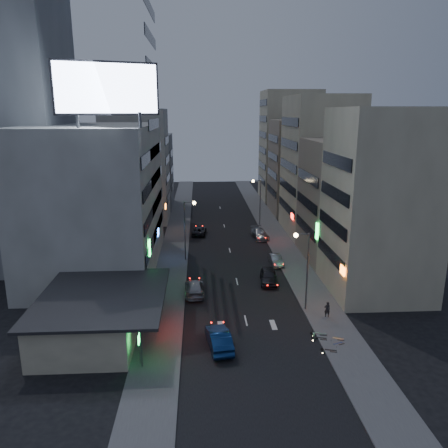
{
  "coord_description": "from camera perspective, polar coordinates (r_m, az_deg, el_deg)",
  "views": [
    {
      "loc": [
        -4.32,
        -34.2,
        19.57
      ],
      "look_at": [
        -1.47,
        15.2,
        6.77
      ],
      "focal_mm": 35.0,
      "sensor_mm": 36.0,
      "label": 1
    }
  ],
  "objects": [
    {
      "name": "parked_car_right_far",
      "position": [
        69.39,
        4.68,
        -1.28
      ],
      "size": [
        2.76,
        5.42,
        1.51
      ],
      "primitive_type": "imported",
      "rotation": [
        0.0,
        0.0,
        0.13
      ],
      "color": "#9A9EA2",
      "rests_on": "ground"
    },
    {
      "name": "parked_car_left",
      "position": [
        71.44,
        -3.26,
        -0.87
      ],
      "size": [
        2.59,
        4.87,
        1.3
      ],
      "primitive_type": "imported",
      "rotation": [
        0.0,
        0.0,
        3.05
      ],
      "color": "#27272C",
      "rests_on": "ground"
    },
    {
      "name": "street_lamp_right_near",
      "position": [
        43.84,
        10.4,
        -4.65
      ],
      "size": [
        1.6,
        0.44,
        8.02
      ],
      "color": "#595B60",
      "rests_on": "sidewalk_right"
    },
    {
      "name": "parked_car_right_mid",
      "position": [
        57.87,
        6.77,
        -4.67
      ],
      "size": [
        1.62,
        4.08,
        1.32
      ],
      "primitive_type": "imported",
      "rotation": [
        0.0,
        0.0,
        0.05
      ],
      "color": "#9FA1A7",
      "rests_on": "ground"
    },
    {
      "name": "scooter_blue",
      "position": [
        40.45,
        15.18,
        -14.0
      ],
      "size": [
        1.03,
        1.68,
        0.98
      ],
      "primitive_type": null,
      "rotation": [
        0.0,
        0.0,
        1.91
      ],
      "color": "navy",
      "rests_on": "sidewalk_right"
    },
    {
      "name": "sidewalk_right",
      "position": [
        68.22,
        7.24,
        -2.23
      ],
      "size": [
        4.0,
        120.0,
        0.12
      ],
      "primitive_type": "cube",
      "color": "#4C4C4F",
      "rests_on": "ground"
    },
    {
      "name": "street_lamp_left",
      "position": [
        57.99,
        -4.77,
        0.28
      ],
      "size": [
        1.6,
        0.44,
        8.02
      ],
      "color": "#595B60",
      "rests_on": "sidewalk_left"
    },
    {
      "name": "grey_tower",
      "position": [
        61.22,
        -24.51,
        10.83
      ],
      "size": [
        10.0,
        14.0,
        34.0
      ],
      "primitive_type": "cube",
      "color": "gray",
      "rests_on": "ground"
    },
    {
      "name": "ground",
      "position": [
        39.64,
        3.51,
        -15.11
      ],
      "size": [
        180.0,
        180.0,
        0.0
      ],
      "primitive_type": "plane",
      "color": "black",
      "rests_on": "ground"
    },
    {
      "name": "far_right_b",
      "position": [
        100.56,
        8.49,
        10.04
      ],
      "size": [
        12.0,
        12.0,
        24.0
      ],
      "primitive_type": "cube",
      "color": "beige",
      "rests_on": "ground"
    },
    {
      "name": "food_court",
      "position": [
        41.37,
        -16.69,
        -11.31
      ],
      "size": [
        11.0,
        13.0,
        3.88
      ],
      "color": "beige",
      "rests_on": "ground"
    },
    {
      "name": "shophouse_near",
      "position": [
        49.63,
        19.7,
        2.53
      ],
      "size": [
        10.0,
        11.0,
        20.0
      ],
      "primitive_type": "cube",
      "color": "beige",
      "rests_on": "ground"
    },
    {
      "name": "far_right_a",
      "position": [
        87.14,
        9.95,
        7.33
      ],
      "size": [
        11.0,
        12.0,
        18.0
      ],
      "primitive_type": "cube",
      "color": "gray",
      "rests_on": "ground"
    },
    {
      "name": "scooter_black_b",
      "position": [
        40.7,
        13.34,
        -13.64
      ],
      "size": [
        1.04,
        1.78,
        1.03
      ],
      "primitive_type": null,
      "rotation": [
        0.0,
        0.0,
        1.27
      ],
      "color": "black",
      "rests_on": "sidewalk_right"
    },
    {
      "name": "street_lamp_right_far",
      "position": [
        76.23,
        4.47,
        3.73
      ],
      "size": [
        1.6,
        0.44,
        8.02
      ],
      "color": "#595B60",
      "rests_on": "sidewalk_right"
    },
    {
      "name": "sidewalk_left",
      "position": [
        67.2,
        -6.31,
        -2.46
      ],
      "size": [
        4.0,
        120.0,
        0.12
      ],
      "primitive_type": "cube",
      "color": "#4C4C4F",
      "rests_on": "ground"
    },
    {
      "name": "road_car_blue",
      "position": [
        38.36,
        -0.68,
        -14.75
      ],
      "size": [
        2.42,
        5.21,
        1.66
      ],
      "primitive_type": "imported",
      "rotation": [
        0.0,
        0.0,
        3.28
      ],
      "color": "navy",
      "rests_on": "ground"
    },
    {
      "name": "shophouse_far",
      "position": [
        72.35,
        12.31,
        7.38
      ],
      "size": [
        10.0,
        14.0,
        22.0
      ],
      "primitive_type": "cube",
      "color": "beige",
      "rests_on": "ground"
    },
    {
      "name": "shophouse_mid",
      "position": [
        60.7,
        15.84,
        2.97
      ],
      "size": [
        11.0,
        12.0,
        16.0
      ],
      "primitive_type": "cube",
      "color": "gray",
      "rests_on": "ground"
    },
    {
      "name": "far_left_b",
      "position": [
        93.72,
        -10.51,
        6.87
      ],
      "size": [
        12.0,
        10.0,
        15.0
      ],
      "primitive_type": "cube",
      "color": "gray",
      "rests_on": "ground"
    },
    {
      "name": "person",
      "position": [
        44.4,
        13.33,
        -10.79
      ],
      "size": [
        0.57,
        0.38,
        1.55
      ],
      "primitive_type": "imported",
      "rotation": [
        0.0,
        0.0,
        3.13
      ],
      "color": "black",
      "rests_on": "sidewalk_right"
    },
    {
      "name": "road_car_silver",
      "position": [
        48.59,
        -3.89,
        -8.33
      ],
      "size": [
        2.24,
        5.17,
        1.48
      ],
      "primitive_type": "imported",
      "rotation": [
        0.0,
        0.0,
        3.17
      ],
      "color": "#93969A",
      "rests_on": "ground"
    },
    {
      "name": "scooter_black_a",
      "position": [
        39.06,
        14.58,
        -15.02
      ],
      "size": [
        0.99,
        1.75,
        1.01
      ],
      "primitive_type": null,
      "rotation": [
        0.0,
        0.0,
        1.29
      ],
      "color": "black",
      "rests_on": "sidewalk_right"
    },
    {
      "name": "billboard",
      "position": [
        45.06,
        -15.04,
        16.7
      ],
      "size": [
        9.52,
        3.75,
        6.2
      ],
      "rotation": [
        0.0,
        0.0,
        0.35
      ],
      "color": "#595B60",
      "rests_on": "white_building"
    },
    {
      "name": "scooter_silver_a",
      "position": [
        40.96,
        15.47,
        -13.62
      ],
      "size": [
        1.04,
        1.74,
        1.01
      ],
      "primitive_type": null,
      "rotation": [
        0.0,
        0.0,
        1.25
      ],
      "color": "#919398",
      "rests_on": "sidewalk_right"
    },
    {
      "name": "scooter_silver_b",
      "position": [
        41.42,
        13.3,
        -13.06
      ],
      "size": [
        1.0,
        1.9,
        1.1
      ],
      "primitive_type": null,
      "rotation": [
        0.0,
        0.0,
        1.34
      ],
      "color": "#B8BDC1",
      "rests_on": "sidewalk_right"
    },
    {
      "name": "parked_car_right_near",
      "position": [
        51.83,
        5.83,
        -6.79
      ],
      "size": [
        2.4,
        4.92,
        1.62
      ],
      "primitive_type": "imported",
      "rotation": [
        0.0,
        0.0,
        -0.11
      ],
      "color": "#26252A",
      "rests_on": "ground"
    },
    {
      "name": "far_left_a",
      "position": [
        80.55,
        -11.36,
        7.41
      ],
      "size": [
        11.0,
        10.0,
        20.0
      ],
      "primitive_type": "cube",
      "color": "#B6B7B2",
      "rests_on": "ground"
    },
    {
      "name": "white_building",
      "position": [
        56.66,
        -16.2,
        3.18
      ],
      "size": [
        14.0,
        24.0,
        18.0
      ],
      "primitive_type": "cube",
      "color": "#B6B7B2",
      "rests_on": "ground"
    }
  ]
}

